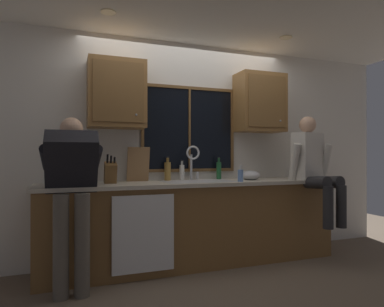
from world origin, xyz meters
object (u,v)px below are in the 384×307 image
object	(u,v)px
knife_block	(110,173)
bottle_green_glass	(168,171)
mixing_bowl	(250,175)
soap_dispenser	(241,175)
person_standing	(72,183)
bottle_tall_clear	(182,172)
person_sitting_on_counter	(313,164)
cutting_board	(138,164)
bottle_amber_small	(219,170)

from	to	relation	value
knife_block	bottle_green_glass	world-z (taller)	knife_block
mixing_bowl	bottle_green_glass	xyz separation A→B (m)	(-0.96, 0.20, 0.06)
soap_dispenser	person_standing	bearing A→B (deg)	-176.63
soap_dispenser	bottle_tall_clear	size ratio (longest dim) A/B	0.79
person_sitting_on_counter	bottle_tall_clear	xyz separation A→B (m)	(-1.48, 0.47, -0.09)
mixing_bowl	bottle_green_glass	distance (m)	0.98
bottle_tall_clear	soap_dispenser	bearing A→B (deg)	-37.36
person_standing	knife_block	distance (m)	0.52
person_standing	knife_block	bearing A→B (deg)	42.65
cutting_board	person_sitting_on_counter	bearing A→B (deg)	-13.60
knife_block	mixing_bowl	bearing A→B (deg)	-0.71
knife_block	bottle_green_glass	size ratio (longest dim) A/B	1.18
knife_block	bottle_tall_clear	xyz separation A→B (m)	(0.83, 0.17, -0.01)
person_standing	cutting_board	distance (m)	0.89
person_standing	soap_dispenser	xyz separation A→B (m)	(1.75, 0.10, 0.03)
person_sitting_on_counter	cutting_board	size ratio (longest dim) A/B	3.25
bottle_tall_clear	bottle_amber_small	size ratio (longest dim) A/B	0.87
bottle_green_glass	bottle_amber_small	world-z (taller)	bottle_green_glass
bottle_amber_small	mixing_bowl	bearing A→B (deg)	-32.99
cutting_board	soap_dispenser	world-z (taller)	cutting_board
mixing_bowl	bottle_tall_clear	bearing A→B (deg)	166.54
person_standing	soap_dispenser	distance (m)	1.75
soap_dispenser	bottle_tall_clear	xyz separation A→B (m)	(-0.54, 0.41, 0.03)
soap_dispenser	bottle_tall_clear	distance (m)	0.68
person_standing	person_sitting_on_counter	world-z (taller)	person_sitting_on_counter
cutting_board	soap_dispenser	xyz separation A→B (m)	(1.05, -0.43, -0.12)
bottle_amber_small	bottle_tall_clear	bearing A→B (deg)	-178.22
soap_dispenser	mixing_bowl	bearing A→B (deg)	41.96
person_sitting_on_counter	bottle_green_glass	size ratio (longest dim) A/B	4.61
cutting_board	bottle_amber_small	bearing A→B (deg)	0.06
bottle_green_glass	bottle_tall_clear	size ratio (longest dim) A/B	1.17
person_standing	cutting_board	xyz separation A→B (m)	(0.70, 0.53, 0.14)
knife_block	cutting_board	world-z (taller)	cutting_board
person_standing	bottle_amber_small	xyz separation A→B (m)	(1.68, 0.53, 0.07)
knife_block	bottle_green_glass	distance (m)	0.69
person_standing	bottle_amber_small	distance (m)	1.76
mixing_bowl	bottle_amber_small	size ratio (longest dim) A/B	0.86
cutting_board	soap_dispenser	distance (m)	1.14
person_sitting_on_counter	mixing_bowl	size ratio (longest dim) A/B	5.46
person_sitting_on_counter	person_standing	bearing A→B (deg)	-178.95
soap_dispenser	bottle_green_glass	world-z (taller)	bottle_green_glass
person_sitting_on_counter	cutting_board	distance (m)	2.04
person_sitting_on_counter	mixing_bowl	world-z (taller)	person_sitting_on_counter
bottle_tall_clear	person_sitting_on_counter	bearing A→B (deg)	-17.51
person_standing	bottle_tall_clear	size ratio (longest dim) A/B	6.71
bottle_green_glass	bottle_amber_small	xyz separation A→B (m)	(0.64, 0.00, -0.00)
bottle_tall_clear	bottle_amber_small	world-z (taller)	bottle_amber_small
mixing_bowl	bottle_tall_clear	world-z (taller)	bottle_tall_clear
knife_block	soap_dispenser	xyz separation A→B (m)	(1.37, -0.24, -0.04)
bottle_tall_clear	mixing_bowl	bearing A→B (deg)	-13.46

